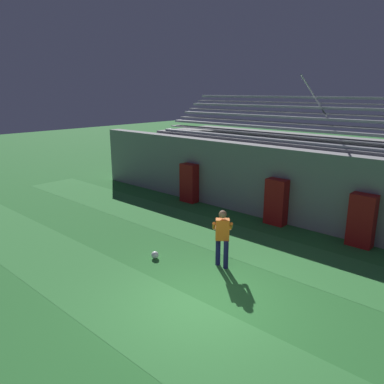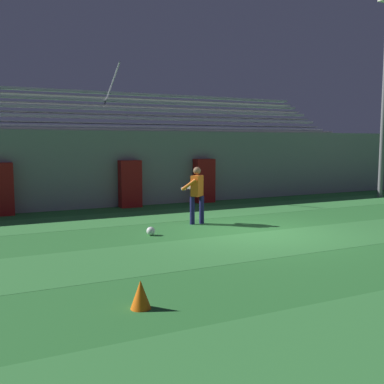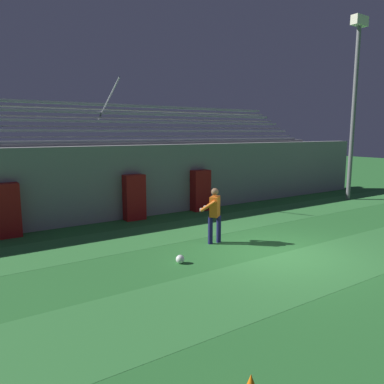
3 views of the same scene
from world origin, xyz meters
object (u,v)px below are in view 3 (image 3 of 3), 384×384
at_px(padding_pillar_gate_right, 201,190).
at_px(soccer_ball, 180,259).
at_px(padding_pillar_gate_left, 134,197).
at_px(padding_pillar_far_left, 7,211).
at_px(floodlight_pole, 355,88).
at_px(goalkeeper, 214,212).

distance_m(padding_pillar_gate_right, soccer_ball, 6.61).
height_order(padding_pillar_gate_left, padding_pillar_far_left, same).
height_order(padding_pillar_gate_left, floodlight_pole, floodlight_pole).
relative_size(padding_pillar_gate_left, padding_pillar_far_left, 1.00).
bearing_deg(floodlight_pole, goalkeeper, -167.34).
bearing_deg(soccer_ball, goalkeeper, 27.82).
bearing_deg(padding_pillar_far_left, floodlight_pole, -7.08).
bearing_deg(soccer_ball, floodlight_pole, 15.13).
bearing_deg(padding_pillar_gate_left, soccer_ball, -102.42).
height_order(padding_pillar_gate_left, soccer_ball, padding_pillar_gate_left).
height_order(padding_pillar_gate_right, padding_pillar_far_left, same).
relative_size(padding_pillar_gate_right, goalkeeper, 1.03).
bearing_deg(padding_pillar_gate_left, padding_pillar_far_left, 180.00).
xyz_separation_m(padding_pillar_gate_right, goalkeeper, (-2.39, -4.13, 0.09)).
xyz_separation_m(padding_pillar_gate_right, soccer_ball, (-4.17, -5.07, -0.75)).
distance_m(floodlight_pole, goalkeeper, 11.20).
distance_m(padding_pillar_gate_left, padding_pillar_gate_right, 3.06).
bearing_deg(floodlight_pole, padding_pillar_gate_left, 170.07).
bearing_deg(floodlight_pole, soccer_ball, -164.87).
xyz_separation_m(padding_pillar_gate_left, floodlight_pole, (10.70, -1.87, 4.53)).
height_order(padding_pillar_gate_left, padding_pillar_gate_right, same).
relative_size(padding_pillar_far_left, soccer_ball, 7.82).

